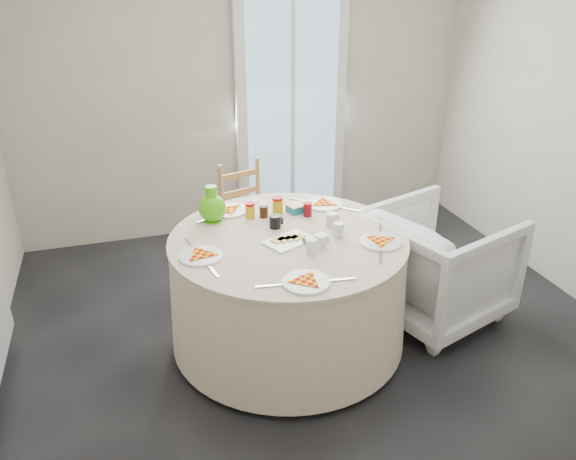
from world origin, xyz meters
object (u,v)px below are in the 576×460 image
object	(u,v)px
table	(288,290)
green_pitcher	(212,204)
wooden_chair	(250,213)
armchair	(437,264)

from	to	relation	value
table	green_pitcher	bearing A→B (deg)	136.59
wooden_chair	table	bearing A→B (deg)	-106.25
wooden_chair	green_pitcher	bearing A→B (deg)	-136.44
armchair	green_pitcher	size ratio (longest dim) A/B	3.72
table	wooden_chair	world-z (taller)	wooden_chair
armchair	wooden_chair	bearing A→B (deg)	26.76
wooden_chair	armchair	size ratio (longest dim) A/B	1.00
table	green_pitcher	size ratio (longest dim) A/B	6.44
table	armchair	size ratio (longest dim) A/B	1.73
table	armchair	bearing A→B (deg)	0.08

